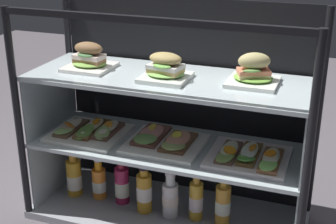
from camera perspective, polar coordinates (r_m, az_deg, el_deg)
name	(u,v)px	position (r m, az deg, el deg)	size (l,w,h in m)	color
ground_plane	(168,218)	(2.24, 0.00, -12.18)	(6.00, 6.00, 0.02)	#585358
case_base_deck	(168,213)	(2.22, 0.00, -11.60)	(1.18, 0.46, 0.03)	#9EA1A8
case_frame	(179,101)	(2.12, 1.28, 1.31)	(1.18, 0.46, 0.93)	black
riser_lower_tier	(168,180)	(2.14, 0.00, -7.83)	(1.12, 0.40, 0.30)	silver
shelf_lower_glass	(168,146)	(2.06, 0.00, -3.99)	(1.13, 0.41, 0.02)	silver
riser_upper_tier	(168,114)	(2.00, 0.00, -0.21)	(1.12, 0.40, 0.28)	silver
shelf_upper_glass	(168,79)	(1.96, 0.00, 3.77)	(1.13, 0.41, 0.02)	silver
plated_roll_sandwich_right_of_center	(89,59)	(2.08, -9.08, 6.04)	(0.19, 0.19, 0.11)	white
plated_roll_sandwich_far_left	(166,69)	(1.91, -0.23, 4.94)	(0.18, 0.18, 0.11)	white
plated_roll_sandwich_far_right	(253,73)	(1.89, 9.84, 4.48)	(0.19, 0.19, 0.12)	white
open_sandwich_tray_mid_left	(89,131)	(2.16, -9.06, -2.19)	(0.31, 0.28, 0.07)	white
open_sandwich_tray_near_left_corner	(164,141)	(2.04, -0.41, -3.41)	(0.31, 0.28, 0.06)	white
open_sandwich_tray_far_left	(249,156)	(1.95, 9.34, -5.06)	(0.31, 0.29, 0.06)	white
juice_bottle_near_post	(74,177)	(2.33, -10.77, -7.42)	(0.07, 0.07, 0.22)	gold
juice_bottle_tucked_behind	(99,182)	(2.29, -7.95, -8.04)	(0.06, 0.06, 0.20)	orange
juice_bottle_front_middle	(122,184)	(2.24, -5.33, -8.32)	(0.06, 0.06, 0.23)	#A21D47
juice_bottle_back_center	(144,192)	(2.16, -2.75, -9.20)	(0.07, 0.07, 0.22)	gold
juice_bottle_front_fourth	(170,198)	(2.14, 0.27, -9.86)	(0.07, 0.07, 0.21)	white
juice_bottle_front_right_end	(196,200)	(2.12, 3.26, -10.12)	(0.06, 0.06, 0.22)	gold
juice_bottle_front_left_end	(223,204)	(2.09, 6.35, -10.53)	(0.06, 0.06, 0.24)	gold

